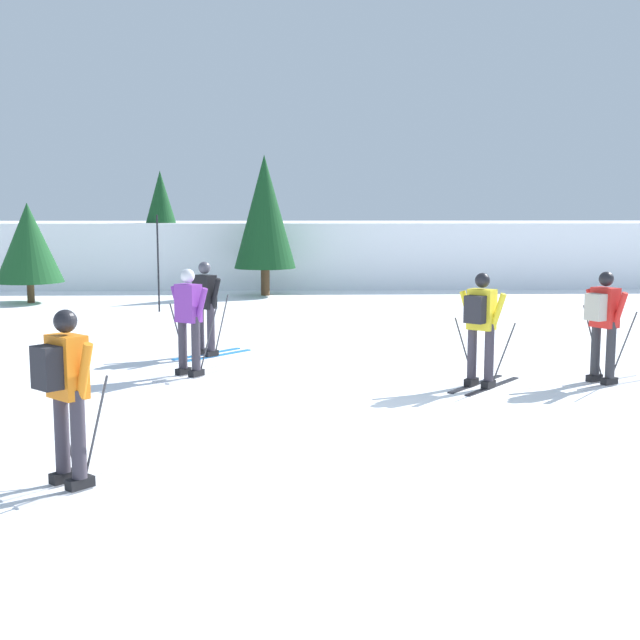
{
  "coord_description": "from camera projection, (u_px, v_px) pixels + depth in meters",
  "views": [
    {
      "loc": [
        -0.93,
        -9.58,
        2.63
      ],
      "look_at": [
        -0.51,
        3.34,
        0.9
      ],
      "focal_mm": 46.48,
      "sensor_mm": 36.0,
      "label": 1
    }
  ],
  "objects": [
    {
      "name": "ground_plane",
      "position": [
        372.0,
        432.0,
        9.86
      ],
      "size": [
        120.0,
        120.0,
        0.0
      ],
      "primitive_type": "plane",
      "color": "white"
    },
    {
      "name": "far_snow_ridge",
      "position": [
        318.0,
        252.0,
        29.96
      ],
      "size": [
        80.0,
        6.03,
        2.18
      ],
      "primitive_type": "cube",
      "color": "white",
      "rests_on": "ground"
    },
    {
      "name": "skier_orange",
      "position": [
        66.0,
        389.0,
        7.76
      ],
      "size": [
        1.36,
        1.42,
        1.71
      ],
      "color": "silver",
      "rests_on": "ground"
    },
    {
      "name": "skier_yellow",
      "position": [
        481.0,
        324.0,
        12.18
      ],
      "size": [
        1.31,
        1.46,
        1.71
      ],
      "color": "black",
      "rests_on": "ground"
    },
    {
      "name": "skier_black",
      "position": [
        206.0,
        306.0,
        14.81
      ],
      "size": [
        1.35,
        1.43,
        1.71
      ],
      "color": "#237AC6",
      "rests_on": "ground"
    },
    {
      "name": "skier_red",
      "position": [
        603.0,
        322.0,
        12.43
      ],
      "size": [
        1.57,
        1.12,
        1.71
      ],
      "color": "silver",
      "rests_on": "ground"
    },
    {
      "name": "skier_purple",
      "position": [
        189.0,
        319.0,
        13.02
      ],
      "size": [
        1.23,
        1.52,
        1.71
      ],
      "color": "silver",
      "rests_on": "ground"
    },
    {
      "name": "trail_marker_pole",
      "position": [
        158.0,
        264.0,
        21.28
      ],
      "size": [
        0.05,
        0.05,
        2.49
      ],
      "primitive_type": "cylinder",
      "color": "black",
      "rests_on": "ground"
    },
    {
      "name": "conifer_far_left",
      "position": [
        28.0,
        243.0,
        23.26
      ],
      "size": [
        1.89,
        1.89,
        2.82
      ],
      "color": "#513823",
      "rests_on": "ground"
    },
    {
      "name": "conifer_far_right",
      "position": [
        265.0,
        212.0,
        25.16
      ],
      "size": [
        1.89,
        1.89,
        4.28
      ],
      "color": "#513823",
      "rests_on": "ground"
    },
    {
      "name": "conifer_far_centre",
      "position": [
        161.0,
        218.0,
        27.61
      ],
      "size": [
        1.8,
        1.8,
        3.91
      ],
      "color": "#513823",
      "rests_on": "ground"
    }
  ]
}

